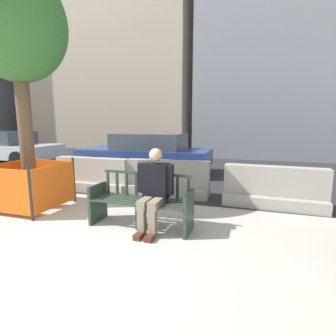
# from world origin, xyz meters

# --- Properties ---
(ground_plane) EXTENTS (200.00, 200.00, 0.00)m
(ground_plane) POSITION_xyz_m (0.00, 0.00, 0.00)
(ground_plane) COLOR #ADA89E
(street_asphalt) EXTENTS (120.00, 12.00, 0.01)m
(street_asphalt) POSITION_xyz_m (0.00, 8.70, 0.00)
(street_asphalt) COLOR #28282B
(street_asphalt) RESTS_ON ground
(street_bench) EXTENTS (1.70, 0.57, 0.88)m
(street_bench) POSITION_xyz_m (0.64, 1.30, 0.40)
(street_bench) COLOR #28382D
(street_bench) RESTS_ON ground
(seated_person) EXTENTS (0.58, 0.73, 1.31)m
(seated_person) POSITION_xyz_m (0.90, 1.23, 0.69)
(seated_person) COLOR black
(seated_person) RESTS_ON ground
(jersey_barrier_centre) EXTENTS (2.03, 0.76, 0.84)m
(jersey_barrier_centre) POSITION_xyz_m (0.46, 3.29, 0.34)
(jersey_barrier_centre) COLOR gray
(jersey_barrier_centre) RESTS_ON ground
(jersey_barrier_left) EXTENTS (2.01, 0.71, 0.84)m
(jersey_barrier_left) POSITION_xyz_m (-1.52, 3.17, 0.34)
(jersey_barrier_left) COLOR #9E998E
(jersey_barrier_left) RESTS_ON ground
(jersey_barrier_right) EXTENTS (2.03, 0.77, 0.84)m
(jersey_barrier_right) POSITION_xyz_m (2.82, 3.10, 0.34)
(jersey_barrier_right) COLOR #9E998E
(jersey_barrier_right) RESTS_ON ground
(street_tree) EXTENTS (1.81, 1.81, 4.52)m
(street_tree) POSITION_xyz_m (-1.89, 1.53, 3.43)
(street_tree) COLOR brown
(street_tree) RESTS_ON ground
(construction_fence) EXTENTS (1.23, 1.23, 0.98)m
(construction_fence) POSITION_xyz_m (-1.89, 1.53, 0.49)
(construction_fence) COLOR #2D2D33
(construction_fence) RESTS_ON ground
(car_sedan_mid) EXTENTS (4.80, 2.12, 1.36)m
(car_sedan_mid) POSITION_xyz_m (-7.84, 6.08, 0.69)
(car_sedan_mid) COLOR silver
(car_sedan_mid) RESTS_ON ground
(car_sedan_far) EXTENTS (4.56, 2.06, 1.36)m
(car_sedan_far) POSITION_xyz_m (-1.17, 5.96, 0.69)
(car_sedan_far) COLOR navy
(car_sedan_far) RESTS_ON ground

